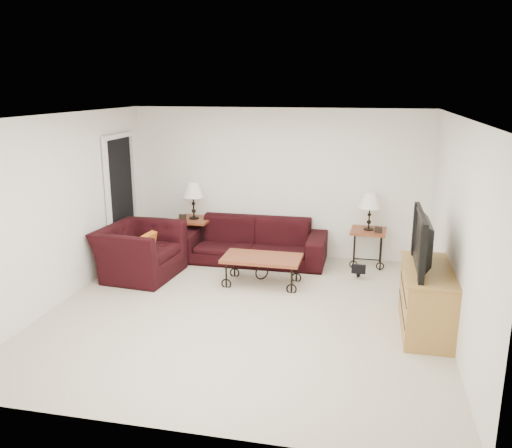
{
  "coord_description": "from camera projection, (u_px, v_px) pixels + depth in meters",
  "views": [
    {
      "loc": [
        1.47,
        -6.14,
        2.85
      ],
      "look_at": [
        0.0,
        0.7,
        1.0
      ],
      "focal_mm": 36.9,
      "sensor_mm": 36.0,
      "label": 1
    }
  ],
  "objects": [
    {
      "name": "doorway",
      "position": [
        121.0,
        200.0,
        8.63
      ],
      "size": [
        0.08,
        0.94,
        2.04
      ],
      "primitive_type": "cube",
      "color": "black",
      "rests_on": "ground"
    },
    {
      "name": "side_table_right",
      "position": [
        367.0,
        248.0,
        8.52
      ],
      "size": [
        0.58,
        0.58,
        0.6
      ],
      "primitive_type": "cube",
      "rotation": [
        0.0,
        0.0,
        -0.06
      ],
      "color": "brown",
      "rests_on": "ground"
    },
    {
      "name": "ground",
      "position": [
        245.0,
        312.0,
        6.83
      ],
      "size": [
        5.0,
        5.0,
        0.0
      ],
      "primitive_type": "plane",
      "color": "beige",
      "rests_on": "ground"
    },
    {
      "name": "wall_back",
      "position": [
        278.0,
        183.0,
        8.87
      ],
      "size": [
        5.0,
        0.02,
        2.5
      ],
      "primitive_type": "cube",
      "color": "white",
      "rests_on": "ground"
    },
    {
      "name": "lamp_left",
      "position": [
        193.0,
        201.0,
        8.95
      ],
      "size": [
        0.37,
        0.37,
        0.63
      ],
      "primitive_type": null,
      "rotation": [
        0.0,
        0.0,
        -0.04
      ],
      "color": "black",
      "rests_on": "side_table_left"
    },
    {
      "name": "ceiling",
      "position": [
        244.0,
        116.0,
        6.19
      ],
      "size": [
        5.0,
        5.0,
        0.0
      ],
      "primitive_type": "plane",
      "color": "white",
      "rests_on": "wall_back"
    },
    {
      "name": "throw_pillow",
      "position": [
        147.0,
        245.0,
        7.92
      ],
      "size": [
        0.13,
        0.36,
        0.36
      ],
      "primitive_type": "cube",
      "rotation": [
        0.0,
        0.0,
        1.48
      ],
      "color": "#C65F19",
      "rests_on": "armchair"
    },
    {
      "name": "wall_front",
      "position": [
        171.0,
        294.0,
        4.15
      ],
      "size": [
        5.0,
        0.02,
        2.5
      ],
      "primitive_type": "cube",
      "color": "white",
      "rests_on": "ground"
    },
    {
      "name": "lamp_right",
      "position": [
        370.0,
        212.0,
        8.37
      ],
      "size": [
        0.36,
        0.36,
        0.6
      ],
      "primitive_type": null,
      "rotation": [
        0.0,
        0.0,
        -0.06
      ],
      "color": "black",
      "rests_on": "side_table_right"
    },
    {
      "name": "television",
      "position": [
        430.0,
        241.0,
        6.06
      ],
      "size": [
        0.15,
        1.16,
        0.67
      ],
      "primitive_type": "imported",
      "rotation": [
        0.0,
        0.0,
        -1.57
      ],
      "color": "black",
      "rests_on": "tv_stand"
    },
    {
      "name": "coffee_table",
      "position": [
        262.0,
        271.0,
        7.72
      ],
      "size": [
        1.15,
        0.63,
        0.43
      ],
      "primitive_type": "cube",
      "rotation": [
        0.0,
        0.0,
        -0.01
      ],
      "color": "brown",
      "rests_on": "ground"
    },
    {
      "name": "backpack",
      "position": [
        359.0,
        264.0,
        8.0
      ],
      "size": [
        0.4,
        0.36,
        0.42
      ],
      "primitive_type": "ellipsoid",
      "rotation": [
        0.0,
        0.0,
        -0.43
      ],
      "color": "black",
      "rests_on": "ground"
    },
    {
      "name": "photo_frame_left",
      "position": [
        183.0,
        217.0,
        8.91
      ],
      "size": [
        0.13,
        0.03,
        0.11
      ],
      "primitive_type": "cube",
      "rotation": [
        0.0,
        0.0,
        0.13
      ],
      "color": "black",
      "rests_on": "side_table_left"
    },
    {
      "name": "sofa",
      "position": [
        253.0,
        241.0,
        8.72
      ],
      "size": [
        2.41,
        0.94,
        0.7
      ],
      "primitive_type": "imported",
      "color": "black",
      "rests_on": "ground"
    },
    {
      "name": "wall_right",
      "position": [
        457.0,
        230.0,
        6.0
      ],
      "size": [
        0.02,
        5.0,
        2.5
      ],
      "primitive_type": "cube",
      "color": "white",
      "rests_on": "ground"
    },
    {
      "name": "tv_stand",
      "position": [
        426.0,
        299.0,
        6.24
      ],
      "size": [
        0.54,
        1.3,
        0.78
      ],
      "primitive_type": "cube",
      "color": "#A0793B",
      "rests_on": "ground"
    },
    {
      "name": "wall_left",
      "position": [
        62.0,
        209.0,
        7.02
      ],
      "size": [
        0.02,
        5.0,
        2.5
      ],
      "primitive_type": "cube",
      "color": "white",
      "rests_on": "ground"
    },
    {
      "name": "side_table_left",
      "position": [
        195.0,
        236.0,
        9.12
      ],
      "size": [
        0.6,
        0.6,
        0.63
      ],
      "primitive_type": "cube",
      "rotation": [
        0.0,
        0.0,
        -0.04
      ],
      "color": "brown",
      "rests_on": "ground"
    },
    {
      "name": "photo_frame_right",
      "position": [
        378.0,
        230.0,
        8.26
      ],
      "size": [
        0.12,
        0.05,
        0.1
      ],
      "primitive_type": "cube",
      "rotation": [
        0.0,
        0.0,
        -0.27
      ],
      "color": "black",
      "rests_on": "side_table_right"
    },
    {
      "name": "armchair",
      "position": [
        140.0,
        251.0,
        8.03
      ],
      "size": [
        1.17,
        1.3,
        0.79
      ],
      "primitive_type": "imported",
      "rotation": [
        0.0,
        0.0,
        1.48
      ],
      "color": "black",
      "rests_on": "ground"
    }
  ]
}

